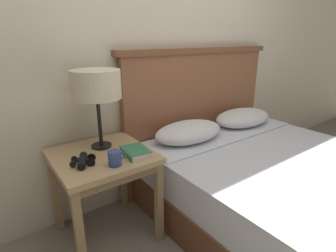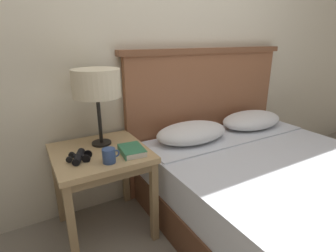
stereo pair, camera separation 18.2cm
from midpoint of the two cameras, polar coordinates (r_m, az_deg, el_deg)
wall_back at (r=2.10m, az=-7.42°, el=18.80°), size 8.00×0.06×2.60m
nightstand at (r=1.75m, az=-17.01°, el=-8.23°), size 0.58×0.58×0.61m
bed at (r=2.01m, az=21.78°, el=-12.59°), size 1.62×2.05×1.21m
table_lamp at (r=1.70m, az=-18.37°, el=8.30°), size 0.30×0.30×0.50m
book_on_nightstand at (r=1.64m, az=-10.32°, el=-5.64°), size 0.15×0.20×0.04m
binoculars_pair at (r=1.60m, az=-21.24°, el=-7.14°), size 0.16×0.16×0.05m
coffee_mug at (r=1.53m, az=-14.86°, el=-6.85°), size 0.10×0.08×0.08m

